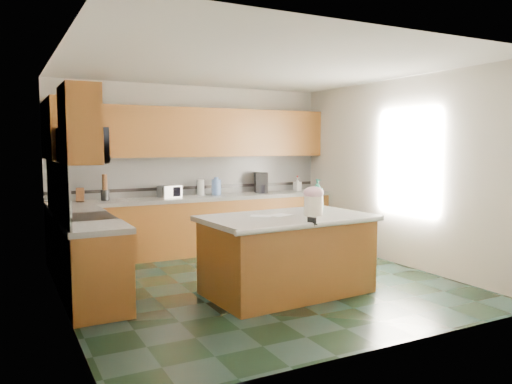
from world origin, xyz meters
TOP-DOWN VIEW (x-y plane):
  - floor at (0.00, 0.00)m, footprint 4.60×4.60m
  - ceiling at (0.00, 0.00)m, footprint 4.60×4.60m
  - wall_back at (0.00, 2.32)m, footprint 4.60×0.04m
  - wall_front at (0.00, -2.32)m, footprint 4.60×0.04m
  - wall_left at (-2.32, 0.00)m, footprint 0.04×4.60m
  - wall_right at (2.32, 0.00)m, footprint 0.04×4.60m
  - back_base_cab at (0.00, 2.00)m, footprint 4.60×0.60m
  - back_countertop at (0.00, 2.00)m, footprint 4.60×0.64m
  - back_upper_cab at (0.00, 2.13)m, footprint 4.60×0.33m
  - back_backsplash at (0.00, 2.29)m, footprint 4.60×0.02m
  - back_accent_band at (0.00, 2.28)m, footprint 4.60×0.01m
  - left_base_cab_rear at (-2.00, 1.29)m, footprint 0.60×0.82m
  - left_counter_rear at (-2.00, 1.29)m, footprint 0.64×0.82m
  - left_base_cab_front at (-2.00, -0.24)m, footprint 0.60×0.72m
  - left_counter_front at (-2.00, -0.24)m, footprint 0.64×0.72m
  - left_backsplash at (-2.29, 0.55)m, footprint 0.02×2.30m
  - left_accent_band at (-2.28, 0.55)m, footprint 0.01×2.30m
  - left_upper_cab_rear at (-2.13, 1.42)m, footprint 0.33×1.09m
  - left_upper_cab_front at (-2.13, -0.24)m, footprint 0.33×0.72m
  - range_body at (-2.00, 0.50)m, footprint 0.60×0.76m
  - range_oven_door at (-1.71, 0.50)m, footprint 0.02×0.68m
  - range_cooktop at (-2.00, 0.50)m, footprint 0.62×0.78m
  - range_handle at (-1.68, 0.50)m, footprint 0.02×0.66m
  - range_backguard at (-2.26, 0.50)m, footprint 0.06×0.76m
  - microwave at (-2.00, 0.50)m, footprint 0.50×0.73m
  - island_base at (0.10, -0.53)m, footprint 1.91×1.17m
  - island_top at (0.10, -0.53)m, footprint 2.02×1.28m
  - island_bullnose at (0.10, -1.11)m, footprint 1.95×0.19m
  - treat_jar at (0.39, -0.65)m, footprint 0.27×0.27m
  - treat_jar_lid at (0.39, -0.65)m, footprint 0.24×0.24m
  - treat_jar_knob at (0.39, -0.65)m, footprint 0.08×0.03m
  - treat_jar_knob_end_l at (0.35, -0.65)m, footprint 0.04×0.04m
  - treat_jar_knob_end_r at (0.43, -0.65)m, footprint 0.04×0.04m
  - soap_bottle_island at (0.58, -0.45)m, footprint 0.17×0.17m
  - paper_sheet_a at (0.05, -0.46)m, footprint 0.32×0.28m
  - paper_sheet_b at (-0.19, -0.42)m, footprint 0.31×0.29m
  - clamp_body at (0.07, -1.09)m, footprint 0.06×0.11m
  - clamp_handle at (0.07, -1.15)m, footprint 0.02×0.07m
  - knife_block at (-1.83, 2.05)m, footprint 0.14×0.17m
  - utensil_crock at (-1.48, 2.08)m, footprint 0.13×0.13m
  - utensil_bundle at (-1.48, 2.08)m, footprint 0.07×0.07m
  - toaster_oven at (-0.49, 2.05)m, footprint 0.37×0.30m
  - toaster_oven_door at (-0.49, 1.95)m, footprint 0.28×0.01m
  - paper_towel at (0.04, 2.10)m, footprint 0.12×0.12m
  - paper_towel_base at (0.04, 2.10)m, footprint 0.17×0.17m
  - water_jug at (0.30, 2.06)m, footprint 0.16×0.16m
  - water_jug_neck at (0.30, 2.06)m, footprint 0.07×0.07m
  - coffee_maker at (1.15, 2.08)m, footprint 0.27×0.28m
  - coffee_carafe at (1.15, 2.03)m, footprint 0.14×0.14m
  - soap_bottle_back at (1.86, 2.05)m, footprint 0.12×0.13m
  - soap_back_cap at (1.86, 2.05)m, footprint 0.02×0.02m
  - window_light_proxy at (2.29, -0.20)m, footprint 0.02×1.40m

SIDE VIEW (x-z plane):
  - floor at x=0.00m, z-range 0.00..0.00m
  - range_oven_door at x=-1.71m, z-range 0.12..0.68m
  - back_base_cab at x=0.00m, z-range 0.00..0.86m
  - left_base_cab_rear at x=-2.00m, z-range 0.00..0.86m
  - left_base_cab_front at x=-2.00m, z-range 0.00..0.86m
  - island_base at x=0.10m, z-range 0.00..0.86m
  - range_body at x=-2.00m, z-range 0.00..0.88m
  - range_handle at x=-1.68m, z-range 0.77..0.79m
  - back_countertop at x=0.00m, z-range 0.86..0.92m
  - left_counter_rear at x=-2.00m, z-range 0.86..0.92m
  - left_counter_front at x=-2.00m, z-range 0.86..0.92m
  - island_top at x=0.10m, z-range 0.86..0.92m
  - island_bullnose at x=0.10m, z-range 0.86..0.92m
  - range_cooktop at x=-2.00m, z-range 0.88..0.92m
  - clamp_handle at x=0.07m, z-range 0.90..0.92m
  - paper_sheet_a at x=0.05m, z-range 0.92..0.92m
  - paper_sheet_b at x=-0.19m, z-range 0.92..0.92m
  - paper_towel_base at x=0.04m, z-range 0.92..0.93m
  - clamp_body at x=0.07m, z-range 0.88..0.98m
  - coffee_carafe at x=1.15m, z-range 0.92..1.06m
  - utensil_crock at x=-1.48m, z-range 0.92..1.08m
  - toaster_oven at x=-0.49m, z-range 0.92..1.11m
  - toaster_oven_door at x=-0.49m, z-range 0.94..1.09m
  - knife_block at x=-1.83m, z-range 0.91..1.13m
  - range_backguard at x=-2.26m, z-range 0.93..1.11m
  - treat_jar at x=0.39m, z-range 0.92..1.15m
  - back_accent_band at x=0.00m, z-range 1.02..1.06m
  - left_accent_band at x=-2.28m, z-range 1.02..1.06m
  - soap_bottle_back at x=1.86m, z-range 0.92..1.16m
  - water_jug at x=0.30m, z-range 0.92..1.18m
  - paper_towel at x=0.04m, z-range 0.92..1.18m
  - coffee_maker at x=1.15m, z-range 0.92..1.27m
  - soap_bottle_island at x=0.58m, z-range 0.92..1.33m
  - soap_back_cap at x=1.86m, z-range 1.16..1.19m
  - treat_jar_lid at x=0.39m, z-range 1.11..1.26m
  - utensil_bundle at x=-1.48m, z-range 1.08..1.31m
  - water_jug_neck at x=0.30m, z-range 1.18..1.21m
  - treat_jar_knob at x=0.39m, z-range 1.22..1.25m
  - treat_jar_knob_end_l at x=0.35m, z-range 1.21..1.26m
  - treat_jar_knob_end_r at x=0.43m, z-range 1.21..1.26m
  - back_backsplash at x=0.00m, z-range 0.92..1.55m
  - left_backsplash at x=-2.29m, z-range 0.92..1.55m
  - wall_back at x=0.00m, z-range 0.00..2.70m
  - wall_front at x=0.00m, z-range 0.00..2.70m
  - wall_left at x=-2.32m, z-range 0.00..2.70m
  - wall_right at x=2.32m, z-range 0.00..2.70m
  - window_light_proxy at x=2.29m, z-range 0.95..2.05m
  - microwave at x=-2.00m, z-range 1.53..1.94m
  - back_upper_cab at x=0.00m, z-range 1.55..2.33m
  - left_upper_cab_rear at x=-2.13m, z-range 1.55..2.33m
  - left_upper_cab_front at x=-2.13m, z-range 1.55..2.33m
  - ceiling at x=0.00m, z-range 2.70..2.70m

